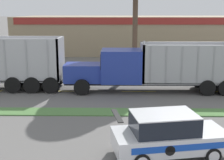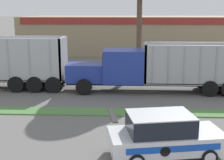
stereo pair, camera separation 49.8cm
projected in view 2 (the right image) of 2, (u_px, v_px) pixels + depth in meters
The scene contains 7 objects.
grass_verge at pixel (111, 112), 17.25m from camera, with size 120.00×1.29×0.06m, color #517F42.
centre_line_4 at pixel (64, 91), 21.94m from camera, with size 2.40×0.14×0.01m, color yellow.
centre_line_5 at pixel (141, 92), 21.70m from camera, with size 2.40×0.14×0.01m, color yellow.
centre_line_6 at pixel (220, 92), 21.45m from camera, with size 2.40×0.14×0.01m, color yellow.
dump_truck_far_right at pixel (138, 69), 21.48m from camera, with size 11.47×2.61×3.58m.
rally_car at pixel (164, 135), 11.91m from camera, with size 4.63×2.65×1.76m.
store_building_backdrop at pixel (135, 34), 42.96m from camera, with size 29.49×12.10×4.75m.
Camera 2 is at (0.84, -5.82, 5.52)m, focal length 50.00 mm.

